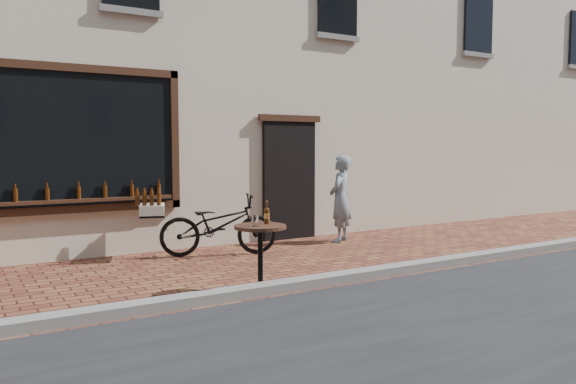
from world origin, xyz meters
TOP-DOWN VIEW (x-y plane):
  - ground at (0.00, 0.00)m, footprint 90.00×90.00m
  - kerb at (0.00, 0.20)m, footprint 90.00×0.25m
  - cargo_bicycle at (0.06, 2.69)m, footprint 2.25×1.27m
  - bistro_table at (-0.40, 0.35)m, footprint 0.62×0.62m
  - pedestrian at (2.53, 2.70)m, footprint 0.69×0.65m

SIDE VIEW (x-z plane):
  - ground at x=0.00m, z-range 0.00..0.00m
  - kerb at x=0.00m, z-range 0.00..0.12m
  - cargo_bicycle at x=0.06m, z-range -0.02..1.02m
  - bistro_table at x=-0.40m, z-range 0.04..1.11m
  - pedestrian at x=2.53m, z-range 0.00..1.58m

